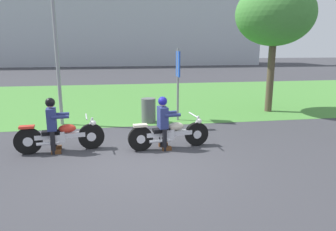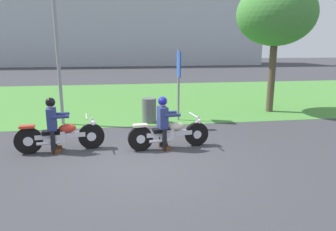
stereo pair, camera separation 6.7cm
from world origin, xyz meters
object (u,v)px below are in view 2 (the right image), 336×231
Objects in this scene: motorcycle_lead at (169,134)px; rider_follow at (53,120)px; streetlight_pole at (59,21)px; sign_banner at (179,73)px; trash_can at (149,110)px; tree_roadside at (276,15)px; motorcycle_follow at (61,136)px; rider_lead at (163,119)px.

motorcycle_lead is 1.56× the size of rider_follow.
sign_banner is (4.00, -0.03, -1.77)m from streetlight_pole.
trash_can is 0.33× the size of sign_banner.
tree_roadside reaches higher than motorcycle_lead.
sign_banner is (-4.06, -0.92, -2.16)m from tree_roadside.
rider_lead is at bearing -11.62° from motorcycle_follow.
rider_lead reaches higher than motorcycle_follow.
motorcycle_follow is 3.76m from trash_can.
motorcycle_follow is (-2.65, 0.23, -0.41)m from rider_lead.
trash_can is (2.57, 2.74, 0.03)m from motorcycle_follow.
sign_banner reaches higher than rider_lead.
tree_roadside is 0.92× the size of streetlight_pole.
sign_banner is at bearing 31.79° from motorcycle_follow.
sign_banner reaches higher than motorcycle_follow.
motorcycle_follow is 0.40× the size of streetlight_pole.
motorcycle_lead is 0.40× the size of streetlight_pole.
rider_lead is 0.25× the size of streetlight_pole.
motorcycle_lead is at bearing -0.81° from rider_lead.
trash_can is at bearing 38.54° from rider_follow.
tree_roadside reaches higher than rider_follow.
sign_banner is (3.67, 2.92, 1.32)m from motorcycle_follow.
motorcycle_lead is 3.02m from rider_follow.
rider_lead is at bearing -46.76° from streetlight_pole.
rider_follow is at bearing -134.71° from trash_can.
tree_roadside is at bearing 32.74° from motorcycle_lead.
motorcycle_follow is at bearing 168.38° from rider_lead.
streetlight_pole is (-0.34, 2.95, 3.09)m from motorcycle_follow.
rider_follow is at bearing -142.54° from sign_banner.
tree_roadside reaches higher than rider_lead.
motorcycle_follow reaches higher than trash_can.
rider_lead is 0.27× the size of tree_roadside.
motorcycle_follow is 4.87m from sign_banner.
rider_follow is 3.91m from trash_can.
tree_roadside is 6.30m from trash_can.
motorcycle_lead is at bearing -45.04° from streetlight_pole.
motorcycle_lead is 7.25m from tree_roadside.
rider_follow is at bearing -86.73° from streetlight_pole.
motorcycle_follow is 1.57× the size of rider_follow.
streetlight_pole reaches higher than motorcycle_lead.
sign_banner is (3.83, 2.94, 0.89)m from rider_follow.
rider_lead is at bearing 179.19° from motorcycle_lead.
rider_follow is at bearing 169.02° from rider_lead.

